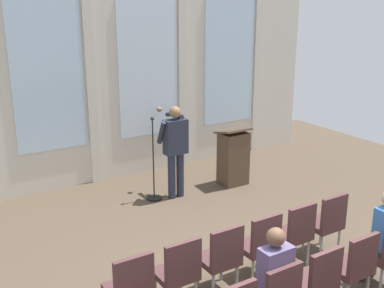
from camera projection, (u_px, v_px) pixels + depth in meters
The scene contains 14 objects.
rear_partition at pixel (102, 75), 9.21m from camera, with size 10.11×0.14×4.24m.
speaker at pixel (175, 145), 8.63m from camera, with size 0.50×0.69×1.72m.
mic_stand at pixel (154, 182), 8.72m from camera, with size 0.28×0.28×1.55m.
lectern at pixel (233, 157), 9.38m from camera, with size 0.60×0.48×1.16m.
chair_r0_c0 at pixel (130, 286), 5.22m from camera, with size 0.46×0.44×0.94m.
chair_r0_c1 at pixel (178, 270), 5.53m from camera, with size 0.46×0.44×0.94m.
chair_r0_c2 at pixel (221, 255), 5.84m from camera, with size 0.46×0.44×0.94m.
chair_r0_c3 at pixel (260, 243), 6.14m from camera, with size 0.46×0.44×0.94m.
chair_r0_c4 at pixel (295, 231), 6.45m from camera, with size 0.46×0.44×0.94m.
chair_r0_c5 at pixel (327, 220), 6.76m from camera, with size 0.46×0.44×0.94m.
audience_r1_c2 at pixel (271, 277), 5.05m from camera, with size 0.36×0.39×1.31m.
chair_r1_c3 at pixel (317, 279), 5.34m from camera, with size 0.46×0.44×0.94m.
chair_r1_c4 at pixel (354, 264), 5.65m from camera, with size 0.46×0.44×0.94m.
audience_r1_c5 at pixel (383, 233), 5.97m from camera, with size 0.36×0.39×1.32m.
Camera 1 is at (-3.35, -3.46, 3.54)m, focal length 44.80 mm.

